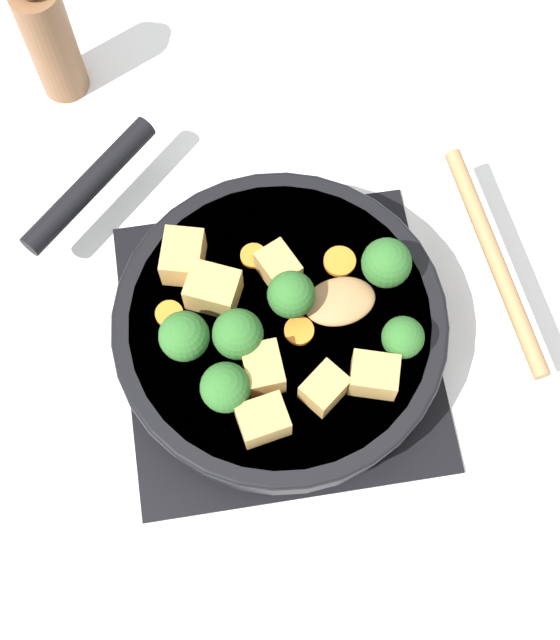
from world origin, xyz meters
name	(u,v)px	position (x,y,z in m)	size (l,w,h in m)	color
ground_plane	(280,346)	(0.00, 0.00, 0.00)	(2.40, 2.40, 0.00)	white
front_burner_grate	(280,342)	(0.00, 0.00, 0.01)	(0.31, 0.31, 0.03)	black
skillet_pan	(278,326)	(0.00, 0.00, 0.05)	(0.40, 0.40, 0.05)	black
wooden_spoon	(430,277)	(-0.02, 0.15, 0.08)	(0.24, 0.21, 0.02)	#A87A4C
tofu_cube_center_large	(324,388)	(0.08, 0.03, 0.09)	(0.04, 0.03, 0.03)	tan
tofu_cube_near_handle	(213,290)	(-0.03, -0.06, 0.09)	(0.05, 0.04, 0.04)	tan
tofu_cube_east_chunk	(183,257)	(-0.07, -0.08, 0.09)	(0.05, 0.04, 0.04)	tan
tofu_cube_west_chunk	(278,267)	(-0.05, 0.01, 0.09)	(0.04, 0.03, 0.03)	tan
tofu_cube_back_piece	(263,369)	(0.05, -0.02, 0.09)	(0.04, 0.03, 0.03)	tan
tofu_cube_front_piece	(263,420)	(0.10, -0.03, 0.09)	(0.04, 0.03, 0.03)	tan
tofu_cube_mid_small	(374,375)	(0.07, 0.07, 0.09)	(0.04, 0.03, 0.03)	tan
broccoli_floret_near_spoon	(403,338)	(0.04, 0.10, 0.10)	(0.04, 0.04, 0.05)	#709956
broccoli_floret_center_top	(184,336)	(0.01, -0.09, 0.10)	(0.05, 0.05, 0.05)	#709956
broccoli_floret_east_rim	(386,263)	(-0.03, 0.10, 0.10)	(0.05, 0.05, 0.05)	#709956
broccoli_floret_west_rim	(291,295)	(-0.01, 0.01, 0.10)	(0.04, 0.04, 0.05)	#709956
broccoli_floret_north_edge	(225,388)	(0.07, -0.06, 0.10)	(0.05, 0.05, 0.05)	#709956
broccoli_floret_south_cluster	(238,334)	(0.02, -0.04, 0.10)	(0.05, 0.05, 0.05)	#709956
carrot_slice_orange_thin	(299,331)	(0.01, 0.02, 0.08)	(0.03, 0.03, 0.01)	orange
carrot_slice_near_center	(340,261)	(-0.05, 0.07, 0.08)	(0.03, 0.03, 0.01)	orange
carrot_slice_edge_slice	(169,314)	(-0.02, -0.10, 0.08)	(0.03, 0.03, 0.01)	orange
carrot_slice_under_broccoli	(253,256)	(-0.07, -0.02, 0.08)	(0.03, 0.03, 0.01)	orange
pepper_mill	(49,37)	(-0.35, -0.19, 0.08)	(0.05, 0.05, 0.18)	brown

